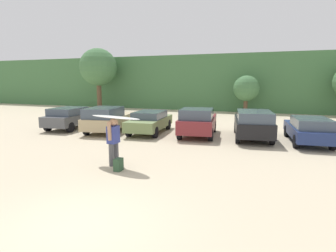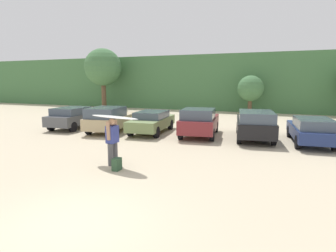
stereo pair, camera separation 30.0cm
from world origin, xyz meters
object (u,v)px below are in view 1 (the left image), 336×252
Objects in this scene: parked_car_tan at (108,119)px; backpack_dropped at (118,165)px; parked_car_maroon at (198,122)px; person_adult at (113,139)px; parked_car_navy at (309,129)px; surfboard_white at (115,117)px; parked_car_dark_gray at (70,117)px; parked_car_olive_green at (150,121)px; parked_car_black at (253,124)px.

parked_car_tan is 8.06m from backpack_dropped.
parked_car_maroon is (5.64, 0.56, 0.03)m from parked_car_tan.
person_adult is (-1.62, -6.63, 0.15)m from parked_car_maroon.
parked_car_tan is 5.67m from parked_car_maroon.
surfboard_white is at bearing 126.94° from parked_car_navy.
parked_car_dark_gray reaches higher than parked_car_olive_green.
parked_car_maroon is at bearing 81.30° from backpack_dropped.
parked_car_black is at bearing 60.83° from backpack_dropped.
parked_car_maroon is (3.04, -0.02, 0.13)m from parked_car_olive_green.
parked_car_olive_green is 0.95× the size of parked_car_black.
parked_car_olive_green is at bearing -64.02° from surfboard_white.
parked_car_black is at bearing -93.05° from parked_car_olive_green.
parked_car_olive_green is 6.11m from parked_car_black.
parked_car_navy is (8.85, 0.05, 0.01)m from parked_car_olive_green.
person_adult reaches higher than parked_car_black.
parked_car_dark_gray is at bearing 138.19° from backpack_dropped.
parked_car_maroon is at bearing 86.88° from parked_car_black.
person_adult is 0.74× the size of surfboard_white.
parked_car_black is 2.76m from parked_car_navy.
parked_car_navy is 2.58× the size of person_adult.
parked_car_tan is 1.06× the size of parked_car_olive_green.
parked_car_navy reaches higher than backpack_dropped.
parked_car_navy is 9.99m from surfboard_white.
parked_car_black reaches higher than parked_car_dark_gray.
parked_car_dark_gray is 8.69m from parked_car_maroon.
person_adult is (7.06, -6.21, 0.23)m from parked_car_dark_gray.
parked_car_dark_gray is 10.18m from backpack_dropped.
backpack_dropped is (1.94, -7.22, -0.50)m from parked_car_olive_green.
parked_car_navy is (11.45, 0.63, -0.09)m from parked_car_tan.
parked_car_black reaches higher than parked_car_tan.
parked_car_maroon is (8.68, 0.42, 0.08)m from parked_car_dark_gray.
person_adult is 0.84m from surfboard_white.
parked_car_tan is 1.00× the size of parked_car_black.
backpack_dropped is (0.52, -0.57, -0.78)m from person_adult.
backpack_dropped is (-6.91, -7.27, -0.52)m from parked_car_navy.
parked_car_black is 8.33m from surfboard_white.
surfboard_white is (4.10, -6.04, 1.01)m from parked_car_tan.
parked_car_olive_green is 1.89× the size of surfboard_white.
parked_car_olive_green is at bearing 84.18° from parked_car_black.
parked_car_tan is at bearing 124.38° from backpack_dropped.
person_adult is at bearing -136.06° from parked_car_dark_gray.
surfboard_white reaches higher than person_adult.
parked_car_dark_gray is 14.50m from parked_car_navy.
parked_car_navy is at bearing -102.10° from parked_car_black.
parked_car_maroon reaches higher than parked_car_navy.
parked_car_navy is 10.04m from backpack_dropped.
parked_car_maroon is at bearing -89.90° from surfboard_white.
parked_car_dark_gray is 2.33× the size of person_adult.
person_adult reaches higher than parked_car_olive_green.
parked_car_tan is at bearing 97.36° from parked_car_olive_green.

